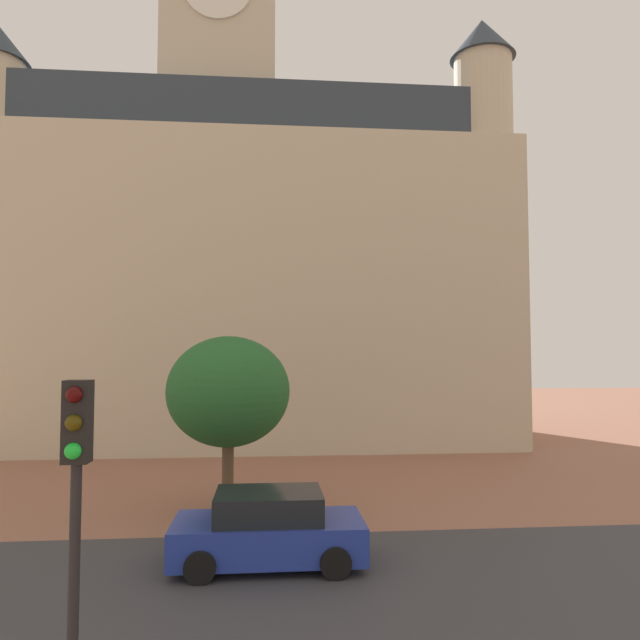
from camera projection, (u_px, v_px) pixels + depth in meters
name	position (u px, v px, depth m)	size (l,w,h in m)	color
ground_plane	(324.00, 572.00, 12.12)	(120.00, 120.00, 0.00)	#93604C
street_asphalt_strip	(329.00, 594.00, 11.02)	(120.00, 7.39, 0.00)	#38383D
landmark_building	(245.00, 260.00, 32.07)	(26.39, 12.79, 31.66)	beige
car_blue	(269.00, 530.00, 12.58)	(4.07, 2.10, 1.54)	#23389E
traffic_light_pole	(75.00, 497.00, 6.33)	(0.28, 0.34, 4.23)	black
tree_curb_far	(228.00, 392.00, 16.84)	(3.53, 3.53, 5.01)	brown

